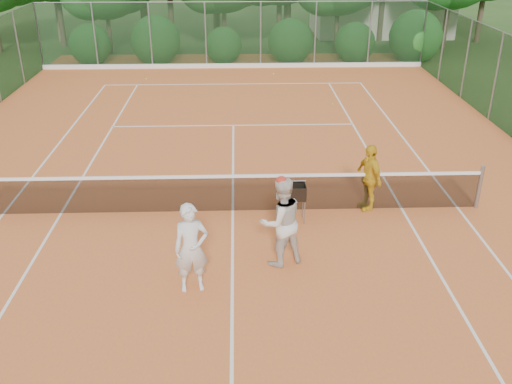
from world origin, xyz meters
TOP-DOWN VIEW (x-y plane):
  - ground at (0.00, 0.00)m, footprint 120.00×120.00m
  - clay_court at (0.00, 0.00)m, footprint 18.00×36.00m
  - club_building at (9.00, 24.00)m, footprint 8.00×5.00m
  - tennis_net at (0.00, 0.00)m, footprint 11.97×0.10m
  - player_white at (-0.74, -3.16)m, footprint 0.71×0.54m
  - player_center_grp at (0.97, -2.30)m, footprint 1.13×1.02m
  - player_yellow at (3.25, 0.06)m, footprint 0.70×1.04m
  - ball_hopper at (1.47, -0.52)m, footprint 0.40×0.40m
  - stray_ball_a at (-3.86, 12.80)m, footprint 0.07×0.07m
  - stray_ball_b at (1.81, 13.46)m, footprint 0.07×0.07m
  - stray_ball_c at (3.76, 8.65)m, footprint 0.07×0.07m
  - court_markings at (0.00, 0.00)m, footprint 11.03×23.83m
  - fence_back at (0.00, 15.00)m, footprint 18.07×0.07m

SIDE VIEW (x-z plane):
  - ground at x=0.00m, z-range 0.00..0.00m
  - clay_court at x=0.00m, z-range 0.00..0.02m
  - court_markings at x=0.00m, z-range 0.02..0.03m
  - stray_ball_a at x=-3.86m, z-range 0.02..0.09m
  - stray_ball_b at x=1.81m, z-range 0.02..0.09m
  - stray_ball_c at x=3.76m, z-range 0.02..0.09m
  - tennis_net at x=0.00m, z-range -0.02..1.08m
  - ball_hopper at x=1.47m, z-range 0.29..1.20m
  - player_yellow at x=3.25m, z-range 0.02..1.67m
  - player_white at x=-0.74m, z-range 0.02..1.79m
  - player_center_grp at x=0.97m, z-range 0.01..1.93m
  - club_building at x=9.00m, z-range 0.00..3.00m
  - fence_back at x=0.00m, z-range 0.02..3.02m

